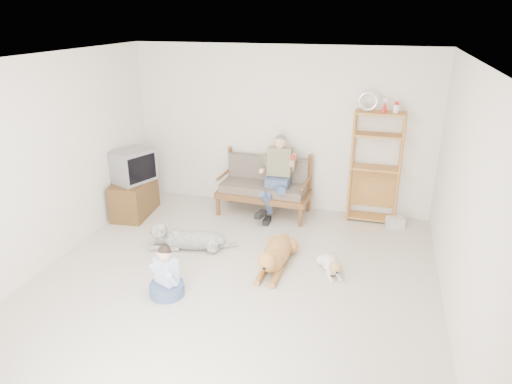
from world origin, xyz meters
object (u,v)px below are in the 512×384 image
(tv_stand, at_px, (134,197))
(golden_retriever, at_px, (275,255))
(loveseat, at_px, (265,185))
(etagere, at_px, (375,167))

(tv_stand, bearing_deg, golden_retriever, -26.17)
(loveseat, distance_m, golden_retriever, 1.82)
(etagere, relative_size, tv_stand, 2.20)
(tv_stand, relative_size, golden_retriever, 0.68)
(loveseat, distance_m, etagere, 1.80)
(loveseat, height_order, golden_retriever, loveseat)
(loveseat, bearing_deg, etagere, 7.74)
(etagere, relative_size, golden_retriever, 1.49)
(loveseat, bearing_deg, tv_stand, -159.16)
(loveseat, relative_size, golden_retriever, 1.11)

